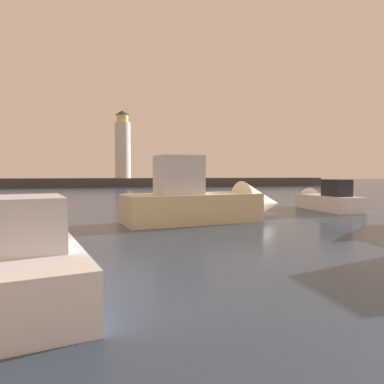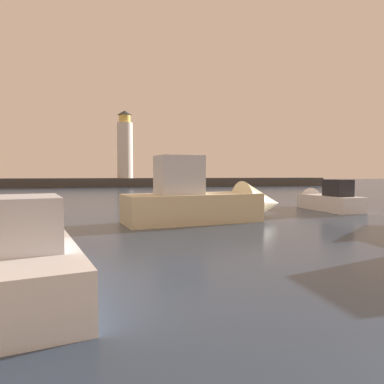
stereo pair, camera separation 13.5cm
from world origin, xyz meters
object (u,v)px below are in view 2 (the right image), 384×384
(motorboat_0, at_px, (213,202))
(motorboat_1, at_px, (27,254))
(lighthouse, at_px, (125,146))
(mooring_buoy, at_px, (15,206))
(motorboat_3, at_px, (322,200))

(motorboat_0, height_order, motorboat_1, motorboat_0)
(lighthouse, distance_m, mooring_buoy, 45.18)
(motorboat_1, height_order, motorboat_3, motorboat_3)
(motorboat_0, relative_size, mooring_buoy, 10.62)
(lighthouse, xyz_separation_m, motorboat_1, (-2.20, -60.11, -7.01))
(lighthouse, xyz_separation_m, motorboat_0, (4.88, -50.17, -6.66))
(motorboat_3, xyz_separation_m, mooring_buoy, (-21.31, 1.28, -0.24))
(motorboat_0, relative_size, motorboat_3, 1.42)
(motorboat_1, bearing_deg, motorboat_3, 41.98)
(motorboat_3, bearing_deg, motorboat_1, -138.02)
(mooring_buoy, bearing_deg, motorboat_0, -27.20)
(motorboat_1, distance_m, mooring_buoy, 16.80)
(motorboat_1, xyz_separation_m, mooring_buoy, (-4.86, 16.09, -0.24))
(lighthouse, xyz_separation_m, motorboat_3, (14.25, -45.31, -7.02))
(motorboat_0, bearing_deg, motorboat_1, -125.45)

